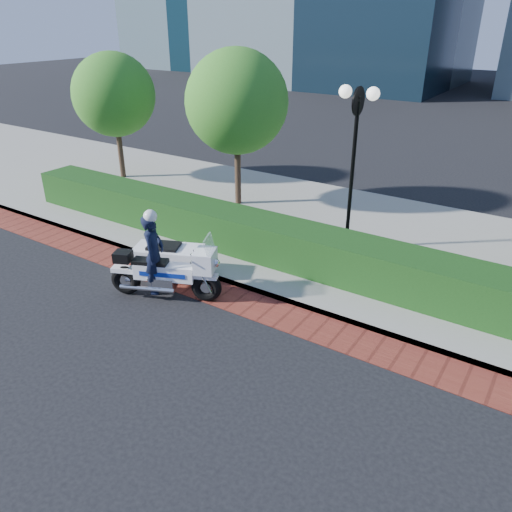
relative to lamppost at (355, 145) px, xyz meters
The scene contains 8 objects.
ground 6.07m from the lamppost, 100.89° to the right, with size 120.00×120.00×0.00m, color black.
brick_strip 4.84m from the lamppost, 105.12° to the right, with size 60.00×1.00×0.01m, color maroon.
sidewalk 3.16m from the lamppost, 141.34° to the left, with size 60.00×8.00×0.15m, color gray.
hedge_main 2.98m from the lamppost, 122.01° to the right, with size 18.00×1.20×1.00m, color black.
lamppost is the anchor object (origin of this frame).
tree_a 10.09m from the lamppost, behind, with size 3.00×3.00×4.58m.
tree_b 4.71m from the lamppost, 163.89° to the left, with size 3.20×3.20×4.89m.
police_motorcycle 5.44m from the lamppost, 122.88° to the right, with size 2.70×2.03×2.12m.
Camera 1 is at (5.74, -6.43, 5.87)m, focal length 35.00 mm.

